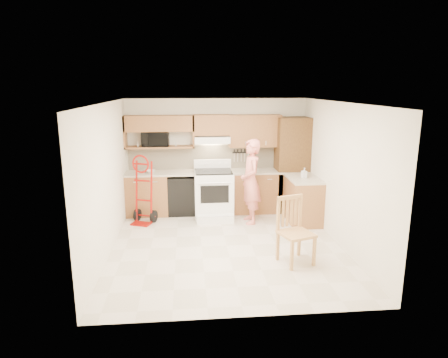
{
  "coord_description": "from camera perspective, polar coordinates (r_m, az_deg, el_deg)",
  "views": [
    {
      "loc": [
        -0.66,
        -6.57,
        2.78
      ],
      "look_at": [
        0.0,
        0.5,
        1.1
      ],
      "focal_mm": 31.89,
      "sensor_mm": 36.0,
      "label": 1
    }
  ],
  "objects": [
    {
      "name": "bowl",
      "position": [
        8.75,
        -10.48,
        1.11
      ],
      "size": [
        0.25,
        0.25,
        0.05
      ],
      "primitive_type": "imported",
      "rotation": [
        0.0,
        0.0,
        0.25
      ],
      "color": "white",
      "rests_on": "countertop_left"
    },
    {
      "name": "backsplash",
      "position": [
        8.97,
        -1.03,
        3.16
      ],
      "size": [
        3.92,
        0.03,
        0.55
      ],
      "primitive_type": "cube",
      "color": "beige",
      "rests_on": "wall_back"
    },
    {
      "name": "countertop_return",
      "position": [
        8.28,
        11.37,
        0.07
      ],
      "size": [
        0.63,
        1.0,
        0.04
      ],
      "primitive_type": "cube",
      "color": "#B9AC98",
      "rests_on": "cab_return_right"
    },
    {
      "name": "pantry_tall",
      "position": [
        8.99,
        9.66,
        2.03
      ],
      "size": [
        0.7,
        0.6,
        2.1
      ],
      "primitive_type": "cube",
      "color": "brown",
      "rests_on": "ground"
    },
    {
      "name": "ceiling",
      "position": [
        6.61,
        0.41,
        10.97
      ],
      "size": [
        4.0,
        4.5,
        0.02
      ],
      "primitive_type": "cube",
      "color": "white",
      "rests_on": "ground"
    },
    {
      "name": "upper_cab_left",
      "position": [
        8.71,
        -9.28,
        7.87
      ],
      "size": [
        1.5,
        0.33,
        0.34
      ],
      "primitive_type": "cube",
      "color": "#976432",
      "rests_on": "wall_back"
    },
    {
      "name": "upper_cab_center",
      "position": [
        8.71,
        -1.77,
        7.77
      ],
      "size": [
        0.76,
        0.33,
        0.44
      ],
      "primitive_type": "cube",
      "color": "#976432",
      "rests_on": "wall_back"
    },
    {
      "name": "countertop_right",
      "position": [
        8.85,
        4.49,
        1.13
      ],
      "size": [
        1.14,
        0.63,
        0.04
      ],
      "primitive_type": "cube",
      "color": "#B9AC98",
      "rests_on": "lower_cab_right"
    },
    {
      "name": "upper_shelf_mw",
      "position": [
        8.77,
        -9.16,
        4.55
      ],
      "size": [
        1.5,
        0.33,
        0.04
      ],
      "primitive_type": "cube",
      "color": "#976432",
      "rests_on": "wall_back"
    },
    {
      "name": "floor",
      "position": [
        7.17,
        0.38,
        -9.6
      ],
      "size": [
        4.0,
        4.5,
        0.02
      ],
      "primitive_type": "cube",
      "color": "beige",
      "rests_on": "ground"
    },
    {
      "name": "person",
      "position": [
        8.1,
        3.86,
        -0.37
      ],
      "size": [
        0.47,
        0.67,
        1.74
      ],
      "primitive_type": "imported",
      "rotation": [
        0.0,
        0.0,
        -1.48
      ],
      "color": "#DC7266",
      "rests_on": "ground"
    },
    {
      "name": "wall_back",
      "position": [
        8.98,
        -1.04,
        3.5
      ],
      "size": [
        4.0,
        0.02,
        2.5
      ],
      "primitive_type": "cube",
      "color": "white",
      "rests_on": "ground"
    },
    {
      "name": "cab_return_right",
      "position": [
        8.4,
        11.22,
        -3.05
      ],
      "size": [
        0.6,
        1.0,
        0.9
      ],
      "primitive_type": "cube",
      "color": "#976432",
      "rests_on": "ground"
    },
    {
      "name": "range_hood",
      "position": [
        8.68,
        -1.73,
        5.69
      ],
      "size": [
        0.76,
        0.46,
        0.14
      ],
      "primitive_type": "cube",
      "color": "white",
      "rests_on": "wall_back"
    },
    {
      "name": "soap_bottle",
      "position": [
        8.25,
        11.41,
        0.89
      ],
      "size": [
        0.11,
        0.11,
        0.21
      ],
      "primitive_type": "imported",
      "rotation": [
        0.0,
        0.0,
        0.2
      ],
      "color": "white",
      "rests_on": "countertop_return"
    },
    {
      "name": "range",
      "position": [
        8.48,
        -1.48,
        -1.61
      ],
      "size": [
        0.81,
        1.07,
        1.2
      ],
      "primitive_type": null,
      "color": "white",
      "rests_on": "ground"
    },
    {
      "name": "upper_cab_right",
      "position": [
        8.84,
        4.44,
        6.9
      ],
      "size": [
        1.14,
        0.33,
        0.7
      ],
      "primitive_type": "cube",
      "color": "#976432",
      "rests_on": "wall_back"
    },
    {
      "name": "lower_cab_left",
      "position": [
        8.88,
        -10.91,
        -2.16
      ],
      "size": [
        0.9,
        0.6,
        0.9
      ],
      "primitive_type": "cube",
      "color": "#976432",
      "rests_on": "ground"
    },
    {
      "name": "wall_front",
      "position": [
        4.62,
        3.2,
        -6.03
      ],
      "size": [
        4.0,
        0.02,
        2.5
      ],
      "primitive_type": "cube",
      "color": "white",
      "rests_on": "ground"
    },
    {
      "name": "knife_strip",
      "position": [
        8.99,
        2.49,
        3.43
      ],
      "size": [
        0.4,
        0.05,
        0.29
      ],
      "primitive_type": null,
      "color": "black",
      "rests_on": "backsplash"
    },
    {
      "name": "microwave",
      "position": [
        8.75,
        -9.8,
        5.69
      ],
      "size": [
        0.59,
        0.41,
        0.32
      ],
      "primitive_type": "imported",
      "rotation": [
        0.0,
        0.0,
        -0.03
      ],
      "color": "black",
      "rests_on": "upper_shelf_mw"
    },
    {
      "name": "dishwasher",
      "position": [
        8.84,
        -6.05,
        -2.22
      ],
      "size": [
        0.6,
        0.6,
        0.85
      ],
      "primitive_type": "cube",
      "color": "black",
      "rests_on": "ground"
    },
    {
      "name": "countertop_left",
      "position": [
        8.74,
        -9.08,
        0.85
      ],
      "size": [
        1.5,
        0.63,
        0.04
      ],
      "primitive_type": "cube",
      "color": "#B9AC98",
      "rests_on": "lower_cab_left"
    },
    {
      "name": "dining_chair",
      "position": [
        6.42,
        10.34,
        -7.38
      ],
      "size": [
        0.62,
        0.65,
        1.07
      ],
      "primitive_type": null,
      "rotation": [
        0.0,
        0.0,
        0.32
      ],
      "color": "tan",
      "rests_on": "ground"
    },
    {
      "name": "hand_truck",
      "position": [
        8.26,
        -11.67,
        -1.98
      ],
      "size": [
        0.64,
        0.62,
        1.29
      ],
      "primitive_type": null,
      "rotation": [
        0.0,
        0.0,
        -0.38
      ],
      "color": "#9A0F07",
      "rests_on": "ground"
    },
    {
      "name": "wall_right",
      "position": [
        7.25,
        16.4,
        0.59
      ],
      "size": [
        0.02,
        4.5,
        2.5
      ],
      "primitive_type": "cube",
      "color": "white",
      "rests_on": "ground"
    },
    {
      "name": "wall_left",
      "position": [
        6.88,
        -16.51,
        -0.09
      ],
      "size": [
        0.02,
        4.5,
        2.5
      ],
      "primitive_type": "cube",
      "color": "white",
      "rests_on": "ground"
    },
    {
      "name": "lower_cab_right",
      "position": [
        8.96,
        4.43,
        -1.81
      ],
      "size": [
        1.14,
        0.6,
        0.9
      ],
      "primitive_type": "cube",
      "color": "#976432",
      "rests_on": "ground"
    }
  ]
}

